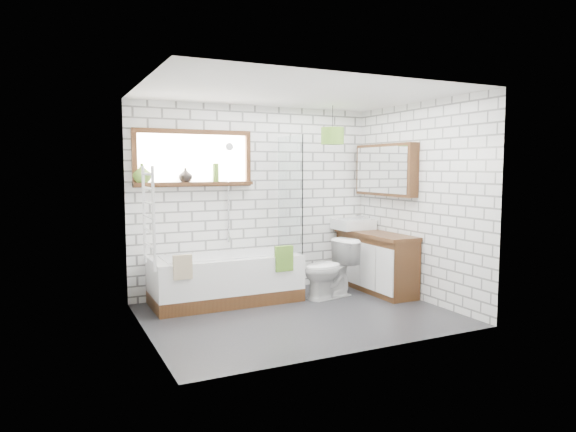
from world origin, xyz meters
name	(u,v)px	position (x,y,z in m)	size (l,w,h in m)	color
floor	(299,315)	(0.00, 0.00, -0.01)	(3.40, 2.60, 0.01)	#242427
ceiling	(299,93)	(0.00, 0.00, 2.50)	(3.40, 2.60, 0.01)	white
wall_back	(255,200)	(0.00, 1.30, 1.25)	(3.40, 0.01, 2.50)	white
wall_front	(365,216)	(0.00, -1.30, 1.25)	(3.40, 0.01, 2.50)	white
wall_left	(144,212)	(-1.70, 0.00, 1.25)	(0.01, 2.60, 2.50)	white
wall_right	(419,202)	(1.70, 0.00, 1.25)	(0.01, 2.60, 2.50)	white
window	(194,158)	(-0.85, 1.26, 1.80)	(1.52, 0.16, 0.68)	#381F0F
towel_radiator	(149,217)	(-1.66, 0.00, 1.20)	(0.06, 0.52, 1.00)	white
mirror_cabinet	(385,170)	(1.62, 0.60, 1.65)	(0.16, 1.20, 0.70)	#381F0F
shower_riser	(228,193)	(-0.40, 1.26, 1.35)	(0.02, 0.02, 1.30)	silver
bathtub	(226,279)	(-0.57, 0.90, 0.29)	(1.82, 0.80, 0.59)	white
shower_screen	(290,194)	(0.32, 0.90, 1.34)	(0.02, 0.72, 1.50)	white
towel_green	(284,258)	(0.05, 0.50, 0.57)	(0.23, 0.06, 0.31)	#507D25
towel_beige	(183,267)	(-1.21, 0.50, 0.57)	(0.21, 0.05, 0.28)	tan
vanity	(375,262)	(1.47, 0.59, 0.40)	(0.45, 1.40, 0.80)	#381F0F
basin	(353,224)	(1.41, 1.07, 0.87)	(0.51, 0.44, 0.15)	white
tap	(363,220)	(1.57, 1.07, 0.93)	(0.03, 0.03, 0.16)	silver
toilet	(329,269)	(0.72, 0.53, 0.37)	(0.73, 0.42, 0.75)	white
vase_olive	(142,175)	(-1.50, 1.23, 1.60)	(0.22, 0.22, 0.23)	#578328
vase_dark	(186,177)	(-0.97, 1.23, 1.57)	(0.17, 0.17, 0.18)	black
bottle	(216,174)	(-0.57, 1.23, 1.60)	(0.07, 0.07, 0.24)	#578328
pendant	(332,136)	(0.91, 0.81, 2.10)	(0.30, 0.30, 0.22)	#507D25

